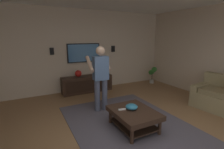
# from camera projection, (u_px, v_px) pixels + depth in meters

# --- Properties ---
(ground_plane) EXTENTS (8.38, 8.38, 0.00)m
(ground_plane) POSITION_uv_depth(u_px,v_px,m) (136.00, 144.00, 3.00)
(ground_plane) COLOR olive
(wall_back_tv) EXTENTS (0.10, 6.93, 2.75)m
(wall_back_tv) POSITION_uv_depth(u_px,v_px,m) (77.00, 51.00, 5.77)
(wall_back_tv) COLOR #C6B299
(wall_back_tv) RESTS_ON ground
(area_rug) EXTENTS (3.10, 2.35, 0.01)m
(area_rug) POSITION_uv_depth(u_px,v_px,m) (128.00, 124.00, 3.70)
(area_rug) COLOR #514C56
(area_rug) RESTS_ON ground
(coffee_table) EXTENTS (1.00, 0.80, 0.40)m
(coffee_table) POSITION_uv_depth(u_px,v_px,m) (134.00, 115.00, 3.46)
(coffee_table) COLOR #332116
(coffee_table) RESTS_ON ground
(media_console) EXTENTS (0.45, 1.70, 0.55)m
(media_console) POSITION_uv_depth(u_px,v_px,m) (87.00, 84.00, 5.82)
(media_console) COLOR #332116
(media_console) RESTS_ON ground
(tv) EXTENTS (0.05, 1.14, 0.64)m
(tv) POSITION_uv_depth(u_px,v_px,m) (84.00, 53.00, 5.79)
(tv) COLOR black
(person_standing) EXTENTS (0.55, 0.56, 1.64)m
(person_standing) POSITION_uv_depth(u_px,v_px,m) (100.00, 75.00, 4.20)
(person_standing) COLOR #4C5166
(person_standing) RESTS_ON ground
(potted_plant_short) EXTENTS (0.36, 0.25, 0.68)m
(potted_plant_short) POSITION_uv_depth(u_px,v_px,m) (152.00, 73.00, 6.85)
(potted_plant_short) COLOR #B7B2A8
(potted_plant_short) RESTS_ON ground
(bowl) EXTENTS (0.25, 0.25, 0.11)m
(bowl) POSITION_uv_depth(u_px,v_px,m) (132.00, 107.00, 3.48)
(bowl) COLOR teal
(bowl) RESTS_ON coffee_table
(remote_white) EXTENTS (0.08, 0.16, 0.02)m
(remote_white) POSITION_uv_depth(u_px,v_px,m) (122.00, 109.00, 3.46)
(remote_white) COLOR white
(remote_white) RESTS_ON coffee_table
(vase_round) EXTENTS (0.22, 0.22, 0.22)m
(vase_round) POSITION_uv_depth(u_px,v_px,m) (78.00, 74.00, 5.64)
(vase_round) COLOR red
(vase_round) RESTS_ON media_console
(wall_speaker_left) EXTENTS (0.06, 0.12, 0.22)m
(wall_speaker_left) POSITION_uv_depth(u_px,v_px,m) (113.00, 49.00, 6.30)
(wall_speaker_left) COLOR black
(wall_speaker_right) EXTENTS (0.06, 0.12, 0.22)m
(wall_speaker_right) POSITION_uv_depth(u_px,v_px,m) (52.00, 51.00, 5.32)
(wall_speaker_right) COLOR black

